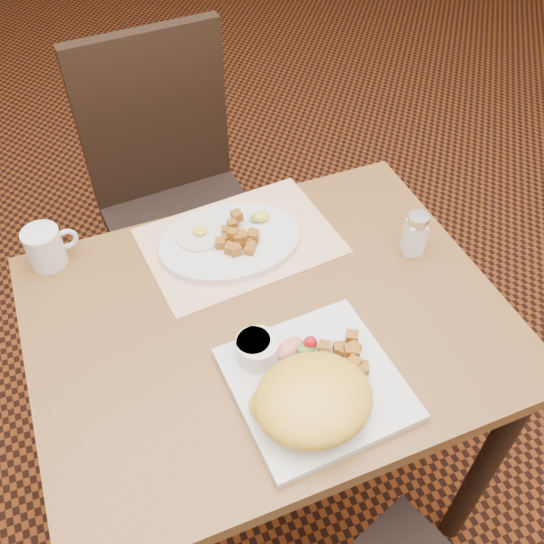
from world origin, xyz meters
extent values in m
plane|color=black|center=(0.00, 0.00, 0.00)|extent=(8.00, 8.00, 0.00)
cube|color=brown|center=(0.00, 0.00, 0.73)|extent=(0.90, 0.70, 0.03)
cylinder|color=black|center=(0.40, -0.30, 0.36)|extent=(0.05, 0.05, 0.71)
cylinder|color=black|center=(-0.40, 0.30, 0.36)|extent=(0.05, 0.05, 0.71)
cylinder|color=black|center=(0.40, 0.30, 0.36)|extent=(0.05, 0.05, 0.71)
cube|color=black|center=(-0.01, 0.60, 0.45)|extent=(0.45, 0.45, 0.05)
cylinder|color=black|center=(0.16, 0.80, 0.21)|extent=(0.04, 0.04, 0.42)
cylinder|color=black|center=(0.18, 0.44, 0.21)|extent=(0.04, 0.04, 0.42)
cylinder|color=black|center=(-0.20, 0.77, 0.21)|extent=(0.04, 0.04, 0.42)
cylinder|color=black|center=(-0.18, 0.41, 0.21)|extent=(0.04, 0.04, 0.42)
cube|color=black|center=(-0.02, 0.80, 0.72)|extent=(0.42, 0.07, 0.50)
cube|color=white|center=(0.02, 0.21, 0.75)|extent=(0.42, 0.31, 0.00)
cube|color=silver|center=(0.02, -0.18, 0.76)|extent=(0.29, 0.29, 0.02)
ellipsoid|color=yellow|center=(-0.01, -0.23, 0.80)|extent=(0.20, 0.18, 0.07)
ellipsoid|color=yellow|center=(0.01, -0.25, 0.78)|extent=(0.08, 0.07, 0.03)
ellipsoid|color=yellow|center=(-0.07, -0.20, 0.78)|extent=(0.08, 0.07, 0.03)
cylinder|color=silver|center=(-0.06, -0.09, 0.79)|extent=(0.08, 0.08, 0.04)
cylinder|color=beige|center=(-0.06, -0.08, 0.80)|extent=(0.06, 0.06, 0.01)
ellipsoid|color=#387223|center=(0.03, -0.11, 0.77)|extent=(0.04, 0.03, 0.01)
ellipsoid|color=red|center=(0.04, -0.11, 0.78)|extent=(0.03, 0.03, 0.03)
ellipsoid|color=#F28C72|center=(0.00, -0.10, 0.78)|extent=(0.07, 0.05, 0.02)
cylinder|color=white|center=(-0.06, 0.24, 0.77)|extent=(0.10, 0.10, 0.01)
ellipsoid|color=yellow|center=(-0.06, 0.25, 0.78)|extent=(0.03, 0.03, 0.01)
ellipsoid|color=#387223|center=(0.07, 0.25, 0.78)|extent=(0.04, 0.03, 0.01)
ellipsoid|color=yellow|center=(0.08, 0.24, 0.78)|extent=(0.04, 0.03, 0.02)
cube|color=white|center=(0.35, 0.05, 0.79)|extent=(0.05, 0.05, 0.08)
cylinder|color=silver|center=(0.35, 0.05, 0.84)|extent=(0.05, 0.05, 0.02)
cylinder|color=silver|center=(-0.37, 0.31, 0.79)|extent=(0.08, 0.08, 0.09)
torus|color=silver|center=(-0.32, 0.31, 0.79)|extent=(0.05, 0.02, 0.05)
cube|color=#AC671B|center=(0.11, -0.19, 0.77)|extent=(0.02, 0.02, 0.02)
cube|color=#AC671B|center=(0.06, -0.12, 0.78)|extent=(0.03, 0.03, 0.02)
cube|color=#AC671B|center=(0.08, -0.17, 0.78)|extent=(0.02, 0.03, 0.02)
cube|color=#AC671B|center=(0.10, -0.15, 0.79)|extent=(0.03, 0.02, 0.02)
cube|color=#AC671B|center=(0.09, -0.20, 0.79)|extent=(0.02, 0.02, 0.02)
cube|color=#AC671B|center=(0.11, -0.13, 0.79)|extent=(0.03, 0.03, 0.02)
cube|color=#AC671B|center=(0.09, -0.16, 0.79)|extent=(0.03, 0.03, 0.02)
cube|color=#AC671B|center=(0.10, -0.16, 0.77)|extent=(0.02, 0.02, 0.02)
cube|color=#AC671B|center=(0.09, -0.16, 0.78)|extent=(0.03, 0.03, 0.02)
cube|color=#AC671B|center=(0.09, -0.15, 0.78)|extent=(0.03, 0.03, 0.02)
cube|color=#AC671B|center=(0.10, -0.16, 0.79)|extent=(0.02, 0.02, 0.02)
cube|color=#AC671B|center=(0.06, -0.13, 0.77)|extent=(0.02, 0.02, 0.02)
cube|color=#AC671B|center=(0.08, -0.18, 0.79)|extent=(0.03, 0.03, 0.02)
cube|color=#AC671B|center=(0.08, -0.20, 0.79)|extent=(0.02, 0.02, 0.02)
cube|color=#AC671B|center=(0.10, -0.16, 0.77)|extent=(0.02, 0.02, 0.02)
cube|color=#AC671B|center=(0.08, -0.14, 0.78)|extent=(0.03, 0.02, 0.02)
cube|color=#AC671B|center=(-0.03, 0.20, 0.78)|extent=(0.03, 0.03, 0.02)
cube|color=#AC671B|center=(0.01, 0.18, 0.78)|extent=(0.02, 0.02, 0.02)
cube|color=#AC671B|center=(-0.01, 0.17, 0.78)|extent=(0.02, 0.02, 0.02)
cube|color=#AC671B|center=(-0.01, 0.22, 0.78)|extent=(0.03, 0.02, 0.02)
cube|color=#AC671B|center=(0.03, 0.17, 0.78)|extent=(0.02, 0.02, 0.02)
cube|color=#AC671B|center=(0.01, 0.18, 0.79)|extent=(0.02, 0.02, 0.02)
cube|color=#AC671B|center=(-0.01, 0.19, 0.78)|extent=(0.02, 0.02, 0.01)
cube|color=#AC671B|center=(0.00, 0.19, 0.78)|extent=(0.03, 0.03, 0.02)
cube|color=#AC671B|center=(0.02, 0.20, 0.78)|extent=(0.02, 0.02, 0.02)
cube|color=#AC671B|center=(0.02, 0.16, 0.78)|extent=(0.03, 0.03, 0.02)
cube|color=#AC671B|center=(0.05, 0.20, 0.78)|extent=(0.02, 0.02, 0.02)
cube|color=#AC671B|center=(0.03, 0.19, 0.78)|extent=(0.02, 0.02, 0.02)
cube|color=#AC671B|center=(0.01, 0.20, 0.79)|extent=(0.02, 0.02, 0.01)
cube|color=#AC671B|center=(0.01, 0.20, 0.78)|extent=(0.02, 0.02, 0.02)
cube|color=#AC671B|center=(0.00, 0.20, 0.78)|extent=(0.02, 0.02, 0.02)
cube|color=#AC671B|center=(0.00, 0.20, 0.80)|extent=(0.03, 0.03, 0.02)
cube|color=#AC671B|center=(-0.01, 0.17, 0.78)|extent=(0.03, 0.03, 0.02)
cube|color=#AC671B|center=(0.02, 0.18, 0.79)|extent=(0.03, 0.03, 0.02)
cube|color=#AC671B|center=(-0.01, 0.21, 0.78)|extent=(0.02, 0.02, 0.02)
cube|color=#AC671B|center=(0.01, 0.23, 0.79)|extent=(0.02, 0.02, 0.02)
cube|color=#AC671B|center=(0.04, 0.19, 0.78)|extent=(0.03, 0.03, 0.02)
cube|color=#AC671B|center=(0.03, 0.25, 0.80)|extent=(0.02, 0.03, 0.02)
camera|label=1|loc=(-0.27, -0.68, 1.66)|focal=40.00mm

